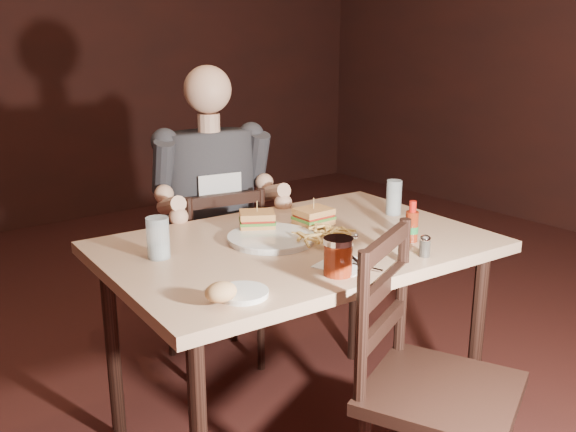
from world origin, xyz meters
TOP-DOWN VIEW (x-y plane):
  - room_shell at (0.00, 0.00)m, footprint 7.00×7.00m
  - main_table at (-0.26, 0.15)m, footprint 1.35×0.95m
  - chair_far at (-0.20, 0.81)m, footprint 0.46×0.49m
  - chair_near at (-0.20, -0.46)m, footprint 0.57×0.59m
  - diner at (-0.21, 0.77)m, footprint 0.59×0.50m
  - dinner_plate at (-0.33, 0.20)m, footprint 0.31×0.31m
  - sandwich_left at (-0.31, 0.32)m, footprint 0.16×0.15m
  - sandwich_right at (-0.12, 0.22)m, footprint 0.12×0.10m
  - fries_pile at (-0.20, 0.09)m, footprint 0.27×0.20m
  - ketchup_dollop at (-0.14, 0.22)m, footprint 0.04×0.04m
  - glass_left at (-0.71, 0.29)m, footprint 0.08×0.08m
  - glass_right at (0.25, 0.18)m, footprint 0.06×0.06m
  - hot_sauce at (0.05, -0.09)m, footprint 0.05×0.05m
  - salt_shaker at (-0.01, -0.11)m, footprint 0.04×0.04m
  - pepper_shaker at (-0.03, -0.22)m, footprint 0.04×0.04m
  - syrup_dispenser at (-0.36, -0.17)m, footprint 0.10×0.10m
  - napkin at (-0.29, -0.12)m, footprint 0.19×0.19m
  - knife at (-0.27, -0.15)m, footprint 0.07×0.19m
  - fork at (-0.24, -0.12)m, footprint 0.08×0.17m
  - side_plate at (-0.67, -0.13)m, footprint 0.15×0.15m
  - bread_roll at (-0.75, -0.14)m, footprint 0.09×0.08m

SIDE VIEW (x-z plane):
  - chair_far at x=-0.20m, z-range 0.00..0.84m
  - chair_near at x=-0.20m, z-range 0.00..0.91m
  - main_table at x=-0.26m, z-range 0.31..1.08m
  - napkin at x=-0.29m, z-range 0.77..0.77m
  - side_plate at x=-0.67m, z-range 0.77..0.78m
  - knife at x=-0.27m, z-range 0.77..0.78m
  - fork at x=-0.24m, z-range 0.77..0.78m
  - dinner_plate at x=-0.33m, z-range 0.77..0.79m
  - ketchup_dollop at x=-0.14m, z-range 0.79..0.80m
  - salt_shaker at x=-0.01m, z-range 0.77..0.83m
  - pepper_shaker at x=-0.03m, z-range 0.77..0.84m
  - fries_pile at x=-0.20m, z-range 0.79..0.82m
  - bread_roll at x=-0.75m, z-range 0.78..0.83m
  - syrup_dispenser at x=-0.36m, z-range 0.77..0.88m
  - glass_left at x=-0.71m, z-range 0.77..0.90m
  - glass_right at x=0.25m, z-range 0.77..0.91m
  - sandwich_left at x=-0.31m, z-range 0.79..0.89m
  - sandwich_right at x=-0.12m, z-range 0.79..0.89m
  - hot_sauce at x=0.05m, z-range 0.77..0.91m
  - diner at x=-0.21m, z-range 0.43..1.34m
  - room_shell at x=0.00m, z-range -2.10..4.90m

